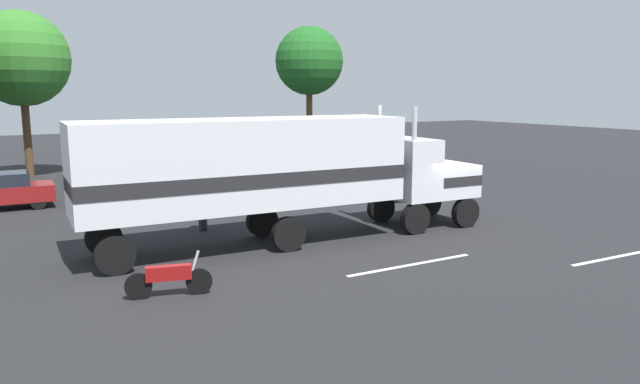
# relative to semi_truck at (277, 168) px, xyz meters

# --- Properties ---
(ground_plane) EXTENTS (120.00, 120.00, 0.00)m
(ground_plane) POSITION_rel_semi_truck_xyz_m (6.60, -0.78, -2.52)
(ground_plane) COLOR #232326
(lane_stripe_near) EXTENTS (4.40, 0.21, 0.01)m
(lane_stripe_near) POSITION_rel_semi_truck_xyz_m (2.20, -4.28, -2.52)
(lane_stripe_near) COLOR silver
(lane_stripe_near) RESTS_ON ground_plane
(lane_stripe_mid) EXTENTS (4.40, 0.33, 0.01)m
(lane_stripe_mid) POSITION_rel_semi_truck_xyz_m (8.39, -6.81, -2.52)
(lane_stripe_mid) COLOR silver
(lane_stripe_mid) RESTS_ON ground_plane
(semi_truck) EXTENTS (14.27, 3.24, 4.50)m
(semi_truck) POSITION_rel_semi_truck_xyz_m (0.00, 0.00, 0.00)
(semi_truck) COLOR white
(semi_truck) RESTS_ON ground_plane
(person_bystander) EXTENTS (0.34, 0.46, 1.63)m
(person_bystander) POSITION_rel_semi_truck_xyz_m (-1.58, 2.95, -1.63)
(person_bystander) COLOR #2D3347
(person_bystander) RESTS_ON ground_plane
(parked_bus) EXTENTS (11.05, 2.81, 3.40)m
(parked_bus) POSITION_rel_semi_truck_xyz_m (1.80, 13.52, -0.46)
(parked_bus) COLOR #1E5999
(parked_bus) RESTS_ON ground_plane
(motorcycle) EXTENTS (2.06, 0.65, 1.12)m
(motorcycle) POSITION_rel_semi_truck_xyz_m (-4.64, -3.36, -2.04)
(motorcycle) COLOR black
(motorcycle) RESTS_ON ground_plane
(tree_center) EXTENTS (4.70, 4.70, 9.42)m
(tree_center) POSITION_rel_semi_truck_xyz_m (11.99, 19.14, 4.50)
(tree_center) COLOR brown
(tree_center) RESTS_ON ground_plane
(tree_right) EXTENTS (5.42, 5.42, 9.55)m
(tree_right) POSITION_rel_semi_truck_xyz_m (-5.79, 21.08, 4.29)
(tree_right) COLOR brown
(tree_right) RESTS_ON ground_plane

